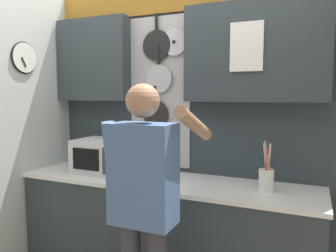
{
  "coord_description": "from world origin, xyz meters",
  "views": [
    {
      "loc": [
        1.07,
        -2.32,
        1.57
      ],
      "look_at": [
        -0.05,
        0.2,
        1.3
      ],
      "focal_mm": 35.0,
      "sensor_mm": 36.0,
      "label": 1
    }
  ],
  "objects_px": {
    "knife_block": "(144,166)",
    "utensil_crock": "(266,177)",
    "person": "(144,195)",
    "microwave": "(104,156)"
  },
  "relations": [
    {
      "from": "microwave",
      "to": "knife_block",
      "type": "relative_size",
      "value": 1.81
    },
    {
      "from": "microwave",
      "to": "knife_block",
      "type": "height_order",
      "value": "microwave"
    },
    {
      "from": "utensil_crock",
      "to": "person",
      "type": "relative_size",
      "value": 0.22
    },
    {
      "from": "microwave",
      "to": "person",
      "type": "bearing_deg",
      "value": -41.15
    },
    {
      "from": "microwave",
      "to": "utensil_crock",
      "type": "height_order",
      "value": "utensil_crock"
    },
    {
      "from": "knife_block",
      "to": "utensil_crock",
      "type": "relative_size",
      "value": 0.73
    },
    {
      "from": "person",
      "to": "knife_block",
      "type": "bearing_deg",
      "value": 118.3
    },
    {
      "from": "microwave",
      "to": "utensil_crock",
      "type": "xyz_separation_m",
      "value": [
        1.36,
        0.0,
        -0.05
      ]
    },
    {
      "from": "knife_block",
      "to": "utensil_crock",
      "type": "xyz_separation_m",
      "value": [
        0.97,
        -0.0,
        0.01
      ]
    },
    {
      "from": "utensil_crock",
      "to": "person",
      "type": "distance_m",
      "value": 0.9
    }
  ]
}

